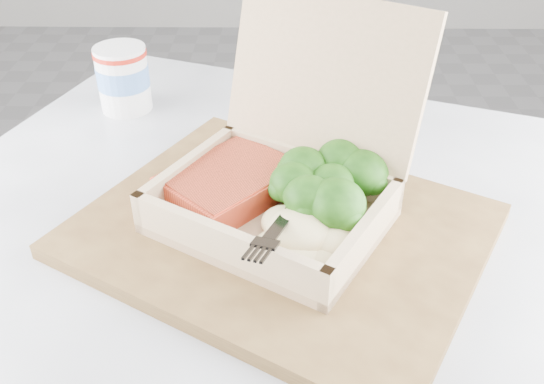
{
  "coord_description": "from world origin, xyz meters",
  "views": [
    {
      "loc": [
        0.18,
        -1.0,
        1.08
      ],
      "look_at": [
        0.18,
        -0.52,
        0.74
      ],
      "focal_mm": 40.0,
      "sensor_mm": 36.0,
      "label": 1
    }
  ],
  "objects_px": {
    "serving_tray": "(281,231)",
    "takeout_container": "(289,166)",
    "cafe_table": "(242,338)",
    "paper_cup": "(123,77)"
  },
  "relations": [
    {
      "from": "serving_tray",
      "to": "takeout_container",
      "type": "xyz_separation_m",
      "value": [
        0.01,
        0.03,
        0.06
      ]
    },
    {
      "from": "cafe_table",
      "to": "serving_tray",
      "type": "relative_size",
      "value": 2.41
    },
    {
      "from": "cafe_table",
      "to": "takeout_container",
      "type": "distance_m",
      "value": 0.25
    },
    {
      "from": "cafe_table",
      "to": "paper_cup",
      "type": "distance_m",
      "value": 0.38
    },
    {
      "from": "cafe_table",
      "to": "takeout_container",
      "type": "bearing_deg",
      "value": 7.55
    },
    {
      "from": "takeout_container",
      "to": "paper_cup",
      "type": "xyz_separation_m",
      "value": [
        -0.22,
        0.25,
        -0.02
      ]
    },
    {
      "from": "cafe_table",
      "to": "serving_tray",
      "type": "distance_m",
      "value": 0.19
    },
    {
      "from": "serving_tray",
      "to": "paper_cup",
      "type": "bearing_deg",
      "value": 127.43
    },
    {
      "from": "cafe_table",
      "to": "serving_tray",
      "type": "xyz_separation_m",
      "value": [
        0.05,
        -0.02,
        0.19
      ]
    },
    {
      "from": "serving_tray",
      "to": "takeout_container",
      "type": "relative_size",
      "value": 1.3
    }
  ]
}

